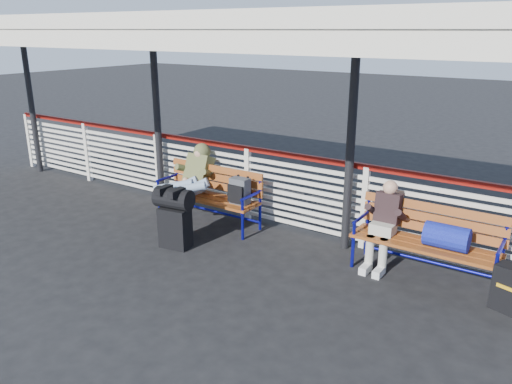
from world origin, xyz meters
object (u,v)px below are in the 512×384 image
Objects in this scene: suitcase_side at (512,290)px; bench_left at (217,190)px; bench_right at (435,236)px; luggage_stack at (175,215)px; companion_person at (384,224)px; traveler_man at (188,183)px.

bench_left is at bearing -165.53° from suitcase_side.
bench_right is (3.37, 0.05, 0.00)m from bench_left.
bench_right is at bearing 0.85° from bench_left.
companion_person is at bearing 13.13° from luggage_stack.
traveler_man is 1.43× the size of companion_person.
luggage_stack reaches higher than suitcase_side.
companion_person reaches higher than bench_right.
traveler_man is at bearing -172.72° from companion_person.
bench_left is 0.48m from traveler_man.
bench_left is 3.37m from bench_right.
bench_left is at bearing -179.31° from companion_person.
bench_right is 3.69m from traveler_man.
luggage_stack is 0.50× the size of bench_right.
bench_left is (-0.05, 1.04, 0.09)m from luggage_stack.
luggage_stack is 1.66× the size of suitcase_side.
luggage_stack is at bearing -161.87° from bench_right.
bench_left is 1.10× the size of traveler_man.
luggage_stack is at bearing -63.30° from traveler_man.
companion_person is (2.72, 0.03, 0.02)m from bench_left.
luggage_stack is 0.55× the size of traveler_man.
bench_left is 2.72m from companion_person.
traveler_man reaches higher than bench_left.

